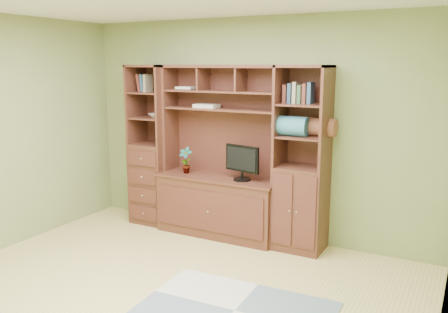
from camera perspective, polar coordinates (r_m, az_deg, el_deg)
The scene contains 11 objects.
room at distance 3.99m, azimuth -8.86°, elevation -0.03°, with size 4.60×4.10×2.64m.
center_hutch at distance 5.64m, azimuth -0.69°, elevation 0.51°, with size 1.54×0.53×2.05m, color #492419.
left_tower at distance 6.21m, azimuth -8.62°, elevation 1.36°, with size 0.50×0.45×2.05m, color #492419.
right_tower at distance 5.27m, azimuth 9.34°, elevation -0.40°, with size 0.55×0.45×2.05m, color #492419.
rug at distance 4.21m, azimuth 1.28°, elevation -18.08°, with size 1.61×1.07×0.01m, color #999E9E.
monitor at distance 5.46m, azimuth 2.21°, elevation 0.02°, with size 0.46×0.21×0.57m, color black.
orchid at distance 5.85m, azimuth -4.63°, elevation -0.45°, with size 0.17×0.12×0.33m, color #A74C38.
magazines at distance 5.74m, azimuth -2.09°, elevation 6.11°, with size 0.28×0.20×0.04m, color #B8AE9D.
bowl at distance 6.09m, azimuth -7.92°, elevation 4.92°, with size 0.22×0.22×0.05m, color beige.
blanket_teal at distance 5.20m, azimuth 8.04°, elevation 3.66°, with size 0.37×0.21×0.21m, color #316E82.
blanket_red at distance 5.23m, azimuth 11.40°, elevation 3.50°, with size 0.36×0.20×0.20m, color brown.
Camera 1 is at (2.37, -3.12, 2.06)m, focal length 38.00 mm.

